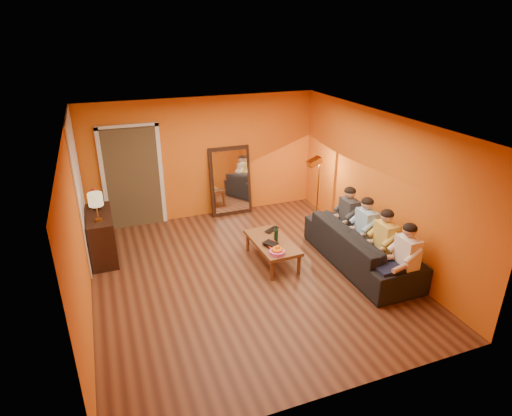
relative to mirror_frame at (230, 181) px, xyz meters
name	(u,v)px	position (x,y,z in m)	size (l,w,h in m)	color
room_shell	(239,197)	(-0.55, -2.26, 0.54)	(5.00, 5.50, 2.60)	brown
white_accent	(79,188)	(-3.04, -0.88, 0.54)	(0.02, 1.90, 2.58)	white
doorway_recess	(132,177)	(-2.05, 0.20, 0.29)	(1.06, 0.30, 2.10)	#3F2D19
door_jamb_left	(104,182)	(-2.62, 0.08, 0.29)	(0.08, 0.06, 2.20)	white
door_jamb_right	(161,175)	(-1.48, 0.08, 0.29)	(0.08, 0.06, 2.20)	white
door_header	(127,126)	(-2.05, 0.08, 1.36)	(1.22, 0.06, 0.08)	white
mirror_frame	(230,181)	(0.00, 0.00, 0.00)	(0.92, 0.06, 1.52)	black
mirror_glass	(231,182)	(0.00, -0.04, 0.00)	(0.78, 0.02, 1.36)	white
sideboard	(102,236)	(-2.79, -1.08, -0.34)	(0.44, 1.18, 0.85)	black
table_lamp	(97,207)	(-2.79, -1.38, 0.34)	(0.24, 0.24, 0.51)	beige
sofa	(361,246)	(1.45, -2.98, -0.40)	(0.96, 2.47, 0.72)	black
coffee_table	(272,251)	(0.02, -2.35, -0.55)	(0.62, 1.22, 0.42)	brown
floor_lamp	(318,191)	(1.55, -1.17, -0.04)	(0.30, 0.24, 1.44)	#B98236
dog	(339,235)	(1.35, -2.40, -0.45)	(0.34, 0.53, 0.62)	#AC794D
person_far_left	(406,259)	(1.58, -3.98, -0.15)	(0.70, 0.44, 1.22)	white
person_mid_left	(384,244)	(1.58, -3.43, -0.15)	(0.70, 0.44, 1.22)	gold
person_mid_right	(365,230)	(1.58, -2.88, -0.15)	(0.70, 0.44, 1.22)	#94BFE5
person_far_right	(348,218)	(1.58, -2.33, -0.15)	(0.70, 0.44, 1.22)	#323237
fruit_bowl	(277,250)	(-0.08, -2.80, -0.26)	(0.26, 0.26, 0.16)	#E450A6
wine_bottle	(276,234)	(0.07, -2.40, -0.18)	(0.07, 0.07, 0.31)	black
tumbler	(276,235)	(0.14, -2.23, -0.30)	(0.10, 0.10, 0.09)	#B27F3F
laptop	(274,231)	(0.20, -2.00, -0.33)	(0.32, 0.21, 0.03)	black
book_lower	(267,247)	(-0.16, -2.55, -0.33)	(0.20, 0.27, 0.03)	black
book_mid	(267,246)	(-0.15, -2.54, -0.30)	(0.20, 0.27, 0.02)	#B42714
book_upper	(267,245)	(-0.16, -2.56, -0.28)	(0.18, 0.24, 0.02)	black
vase	(97,204)	(-2.79, -0.83, 0.19)	(0.19, 0.19, 0.20)	black
flowers	(95,192)	(-2.79, -0.83, 0.42)	(0.17, 0.17, 0.42)	#B42714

